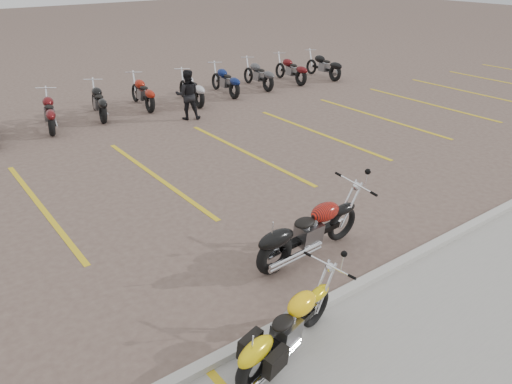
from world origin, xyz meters
TOP-DOWN VIEW (x-y plane):
  - ground at (0.00, 0.00)m, footprint 100.00×100.00m
  - curb at (0.00, -2.00)m, footprint 60.00×0.18m
  - parking_stripes at (0.00, 4.00)m, footprint 38.00×5.50m
  - yellow_cruiser at (-1.35, -2.40)m, footprint 2.01×0.66m
  - flame_cruiser at (0.52, -0.78)m, footprint 2.39×0.37m
  - person_b at (3.00, 7.64)m, footprint 0.97×0.89m
  - bg_bike_row at (0.72, 9.50)m, footprint 20.68×2.06m

SIDE VIEW (x-z plane):
  - ground at x=0.00m, z-range 0.00..0.00m
  - parking_stripes at x=0.00m, z-range 0.00..0.01m
  - curb at x=0.00m, z-range 0.00..0.12m
  - yellow_cruiser at x=-1.35m, z-range 0.00..0.84m
  - flame_cruiser at x=0.52m, z-range 0.00..0.98m
  - bg_bike_row at x=0.72m, z-range 0.00..1.10m
  - person_b at x=3.00m, z-range 0.00..1.59m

